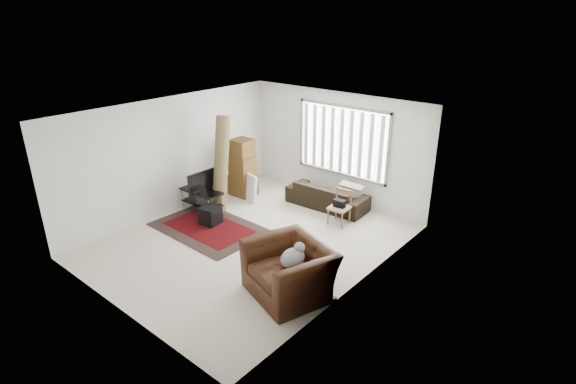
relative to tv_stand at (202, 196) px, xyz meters
name	(u,v)px	position (x,y,z in m)	size (l,w,h in m)	color
room	(268,155)	(1.98, 0.18, 1.38)	(6.00, 6.02, 2.71)	beige
persian_rug	(209,228)	(0.81, -0.51, -0.37)	(2.45, 1.65, 0.02)	black
tv_stand	(202,196)	(0.00, 0.00, 0.00)	(1.06, 0.48, 0.53)	black
tv	(201,180)	(0.00, 0.00, 0.40)	(0.86, 0.11, 0.49)	black
subwoofer	(210,215)	(0.68, -0.34, -0.16)	(0.40, 0.40, 0.40)	black
moving_boxes	(243,170)	(0.02, 1.35, 0.30)	(0.61, 0.56, 1.47)	brown
white_flatpack	(250,188)	(0.43, 1.17, -0.04)	(0.54, 0.08, 0.69)	silver
rolled_rug	(221,163)	(0.19, 0.49, 0.74)	(0.33, 0.33, 2.22)	brown
sofa	(327,192)	(2.12, 2.12, 0.00)	(1.99, 0.86, 0.77)	black
side_chair	(340,206)	(2.87, 1.54, 0.05)	(0.45, 0.45, 0.78)	tan
armchair	(290,267)	(3.71, -1.22, 0.13)	(1.68, 1.57, 1.02)	#36180B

